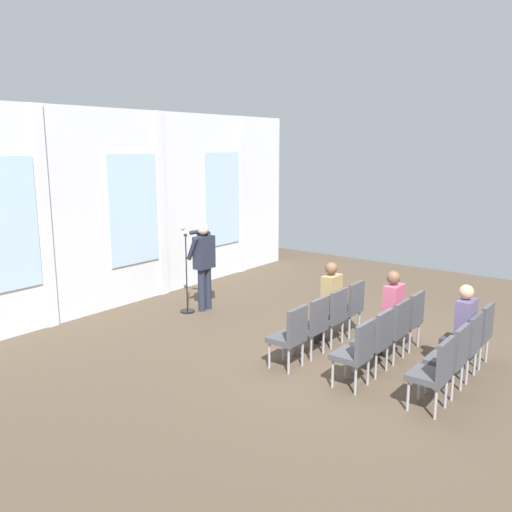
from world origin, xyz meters
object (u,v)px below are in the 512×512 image
chair_r0_c3 (350,305)px  chair_r2_c1 (452,355)px  mic_stand (187,295)px  chair_r2_c0 (435,370)px  speaker (203,260)px  chair_r1_c0 (357,350)px  audience_r2_c2 (461,326)px  chair_r1_c2 (394,326)px  chair_r2_c2 (466,342)px  chair_r0_c1 (313,323)px  audience_r0_c2 (329,299)px  chair_r1_c3 (410,317)px  chair_r1_c1 (376,338)px  chair_r2_c3 (479,330)px  chair_r0_c0 (291,334)px  chair_r0_c2 (332,313)px  audience_r1_c2 (390,311)px

chair_r0_c3 → chair_r2_c1: same height
mic_stand → chair_r2_c0: 5.32m
speaker → chair_r1_c0: size_ratio=1.82×
chair_r2_c0 → audience_r2_c2: audience_r2_c2 is taller
chair_r1_c2 → chair_r2_c2: (0.00, -1.05, 0.00)m
chair_r0_c3 → chair_r2_c0: 2.77m
chair_r0_c1 → chair_r2_c1: (0.00, -2.10, 0.00)m
audience_r2_c2 → audience_r0_c2: bearing=90.0°
mic_stand → chair_r1_c3: 4.24m
mic_stand → chair_r2_c2: bearing=-88.0°
chair_r1_c1 → chair_r2_c3: bearing=-41.1°
chair_r1_c2 → chair_r2_c2: bearing=-90.0°
chair_r0_c3 → chair_r2_c0: (-1.81, -2.10, 0.00)m
chair_r0_c0 → speaker: bearing=65.6°
chair_r0_c0 → chair_r2_c3: same height
chair_r1_c0 → chair_r2_c2: same height
mic_stand → chair_r1_c2: size_ratio=1.65×
chair_r1_c2 → chair_r0_c0: bearing=138.9°
audience_r0_c2 → chair_r0_c3: (0.60, -0.08, -0.22)m
mic_stand → chair_r0_c0: bearing=-108.2°
chair_r0_c2 → chair_r0_c3: size_ratio=1.00×
speaker → chair_r0_c1: 3.09m
audience_r0_c2 → chair_r2_c0: 2.50m
audience_r0_c2 → chair_r2_c2: size_ratio=1.46×
audience_r0_c2 → chair_r2_c3: size_ratio=1.46×
chair_r2_c2 → audience_r1_c2: bearing=90.0°
chair_r1_c3 → chair_r2_c2: bearing=-119.8°
audience_r0_c2 → chair_r0_c0: bearing=-176.3°
chair_r0_c3 → chair_r1_c2: (-0.60, -1.05, 0.00)m
speaker → chair_r1_c3: speaker is taller
chair_r2_c1 → audience_r1_c2: bearing=61.9°
audience_r0_c2 → chair_r2_c3: (0.60, -2.18, -0.22)m
mic_stand → chair_r2_c2: 5.22m
chair_r0_c0 → audience_r2_c2: bearing=-59.2°
speaker → chair_r1_c2: 4.04m
audience_r2_c2 → chair_r1_c3: bearing=58.2°
audience_r1_c2 → chair_r2_c2: bearing=-90.0°
chair_r1_c3 → chair_r2_c1: bearing=-138.9°
mic_stand → audience_r2_c2: bearing=-88.0°
chair_r0_c2 → chair_r2_c2: size_ratio=1.00×
chair_r2_c1 → chair_r0_c0: bearing=106.0°
speaker → chair_r0_c2: bearing=-92.7°
chair_r2_c3 → chair_r2_c2: bearing=180.0°
chair_r0_c1 → chair_r2_c2: same height
audience_r0_c2 → chair_r1_c3: size_ratio=1.46×
chair_r1_c3 → chair_r2_c1: size_ratio=1.00×
audience_r0_c2 → chair_r2_c2: 2.19m
chair_r0_c3 → chair_r2_c1: size_ratio=1.00×
chair_r1_c0 → chair_r2_c3: size_ratio=1.00×
chair_r2_c2 → audience_r2_c2: bearing=90.0°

